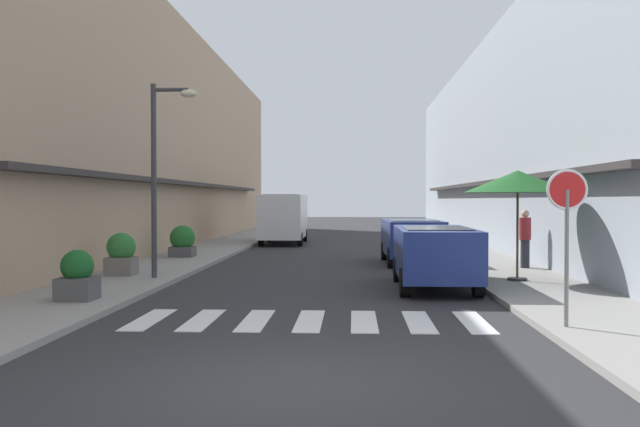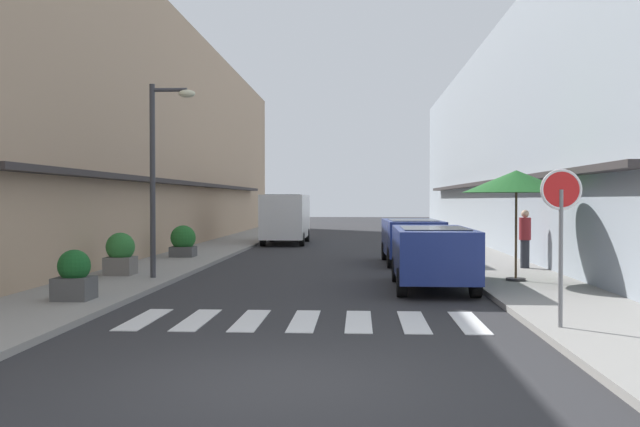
{
  "view_description": "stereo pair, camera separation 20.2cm",
  "coord_description": "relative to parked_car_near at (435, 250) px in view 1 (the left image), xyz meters",
  "views": [
    {
      "loc": [
        0.75,
        -7.87,
        2.13
      ],
      "look_at": [
        -0.31,
        14.51,
        1.68
      ],
      "focal_mm": 38.73,
      "sensor_mm": 36.0,
      "label": 1
    },
    {
      "loc": [
        0.95,
        -7.86,
        2.13
      ],
      "look_at": [
        -0.31,
        14.51,
        1.68
      ],
      "focal_mm": 38.73,
      "sensor_mm": 36.0,
      "label": 2
    }
  ],
  "objects": [
    {
      "name": "ground_plane",
      "position": [
        -2.7,
        11.75,
        -0.92
      ],
      "size": [
        112.02,
        112.02,
        0.0
      ],
      "primitive_type": "plane",
      "color": "#2B2B2D"
    },
    {
      "name": "sidewalk_left",
      "position": [
        -7.78,
        11.75,
        -0.86
      ],
      "size": [
        2.66,
        71.28,
        0.12
      ],
      "primitive_type": "cube",
      "color": "gray",
      "rests_on": "ground_plane"
    },
    {
      "name": "sidewalk_right",
      "position": [
        2.38,
        11.75,
        -0.86
      ],
      "size": [
        2.66,
        71.28,
        0.12
      ],
      "primitive_type": "cube",
      "color": "gray",
      "rests_on": "ground_plane"
    },
    {
      "name": "building_row_left",
      "position": [
        -11.61,
        13.29,
        3.98
      ],
      "size": [
        5.5,
        47.83,
        9.82
      ],
      "color": "tan",
      "rests_on": "ground_plane"
    },
    {
      "name": "building_row_right",
      "position": [
        6.2,
        13.29,
        3.62
      ],
      "size": [
        5.5,
        47.83,
        9.08
      ],
      "color": "#939EA8",
      "rests_on": "ground_plane"
    },
    {
      "name": "crosswalk",
      "position": [
        -2.7,
        -4.48,
        -0.92
      ],
      "size": [
        6.15,
        2.2,
        0.01
      ],
      "color": "silver",
      "rests_on": "ground_plane"
    },
    {
      "name": "parked_car_near",
      "position": [
        0.0,
        0.0,
        0.0
      ],
      "size": [
        1.85,
        4.35,
        1.47
      ],
      "color": "navy",
      "rests_on": "ground_plane"
    },
    {
      "name": "parked_car_mid",
      "position": [
        0.0,
        6.43,
        -0.0
      ],
      "size": [
        1.9,
        4.27,
        1.47
      ],
      "color": "navy",
      "rests_on": "ground_plane"
    },
    {
      "name": "delivery_van",
      "position": [
        -5.26,
        16.53,
        0.48
      ],
      "size": [
        2.05,
        5.42,
        2.37
      ],
      "color": "silver",
      "rests_on": "ground_plane"
    },
    {
      "name": "round_street_sign",
      "position": [
        1.42,
        -5.46,
        1.1
      ],
      "size": [
        0.65,
        0.07,
        2.49
      ],
      "color": "slate",
      "rests_on": "sidewalk_right"
    },
    {
      "name": "street_lamp",
      "position": [
        -6.85,
        0.98,
        2.26
      ],
      "size": [
        1.19,
        0.28,
        4.97
      ],
      "color": "#38383D",
      "rests_on": "sidewalk_left"
    },
    {
      "name": "cafe_umbrella",
      "position": [
        2.14,
        0.83,
        1.65
      ],
      "size": [
        2.65,
        2.65,
        2.74
      ],
      "color": "#262626",
      "rests_on": "sidewalk_right"
    },
    {
      "name": "planter_corner",
      "position": [
        -7.45,
        -2.98,
        -0.33
      ],
      "size": [
        0.71,
        0.71,
        1.01
      ],
      "color": "#4C4C4C",
      "rests_on": "sidewalk_left"
    },
    {
      "name": "planter_midblock",
      "position": [
        -8.12,
        1.58,
        -0.24
      ],
      "size": [
        0.76,
        0.76,
        1.13
      ],
      "color": "slate",
      "rests_on": "sidewalk_left"
    },
    {
      "name": "planter_far",
      "position": [
        -7.94,
        7.47,
        -0.26
      ],
      "size": [
        0.88,
        0.88,
        1.1
      ],
      "color": "#4C4C4C",
      "rests_on": "sidewalk_left"
    },
    {
      "name": "pedestrian_walking_near",
      "position": [
        3.12,
        4.04,
        0.1
      ],
      "size": [
        0.34,
        0.34,
        1.71
      ],
      "rotation": [
        0.0,
        0.0,
        0.2
      ],
      "color": "#282B33",
      "rests_on": "sidewalk_right"
    }
  ]
}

